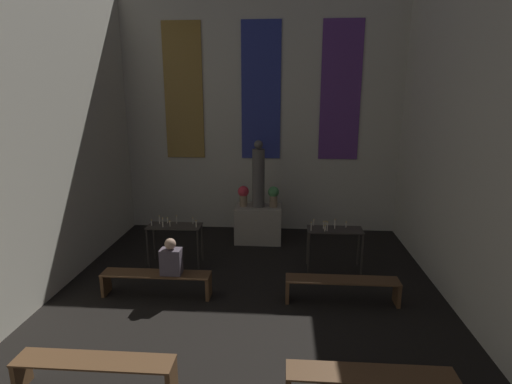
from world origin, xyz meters
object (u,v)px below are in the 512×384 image
statue (258,176)px  flower_vase_left (243,195)px  flower_vase_right (273,195)px  pew_back_left (156,279)px  candle_rack_right (334,235)px  altar (258,224)px  candle_rack_left (175,231)px  pew_second_right (370,382)px  person_seated (171,259)px  pew_second_left (95,368)px  pew_back_right (342,285)px

statue → flower_vase_left: (-0.36, 0.00, -0.46)m
flower_vase_right → pew_back_left: flower_vase_right is taller
flower_vase_left → candle_rack_right: flower_vase_left is taller
candle_rack_right → pew_back_left: bearing=-157.5°
statue → flower_vase_left: statue is taller
altar → statue: 1.18m
altar → candle_rack_left: candle_rack_left is taller
candle_rack_left → candle_rack_right: size_ratio=1.00×
flower_vase_right → pew_back_left: bearing=-124.9°
altar → flower_vase_right: size_ratio=2.23×
pew_second_right → candle_rack_left: bearing=131.4°
statue → pew_back_left: statue is taller
altar → statue: (0.00, 0.00, 1.18)m
flower_vase_right → candle_rack_right: size_ratio=0.45×
pew_second_right → person_seated: person_seated is taller
statue → candle_rack_left: statue is taller
person_seated → candle_rack_right: bearing=24.4°
person_seated → flower_vase_left: bearing=71.0°
statue → candle_rack_left: (-1.64, -1.49, -0.89)m
candle_rack_left → pew_second_right: candle_rack_left is taller
altar → person_seated: bearing=-115.2°
flower_vase_right → pew_second_right: size_ratio=0.26×
pew_second_left → pew_second_right: size_ratio=1.00×
flower_vase_right → altar: bearing=180.0°
flower_vase_right → candle_rack_left: flower_vase_right is taller
candle_rack_left → altar: bearing=42.2°
flower_vase_left → pew_back_left: 3.22m
flower_vase_left → candle_rack_right: size_ratio=0.45×
altar → statue: size_ratio=0.70×
pew_back_right → person_seated: bearing=180.0°
person_seated → flower_vase_right: bearing=59.1°
flower_vase_right → pew_second_left: flower_vase_right is taller
candle_rack_right → person_seated: size_ratio=1.69×
pew_second_right → statue: bearing=107.4°
flower_vase_left → candle_rack_right: bearing=-36.8°
flower_vase_right → candle_rack_right: 2.01m
flower_vase_right → pew_back_left: (-1.98, -2.84, -0.85)m
pew_back_right → candle_rack_left: bearing=157.6°
flower_vase_right → pew_second_left: size_ratio=0.26×
candle_rack_left → statue: bearing=42.2°
pew_second_left → flower_vase_left: bearing=76.3°
flower_vase_left → pew_second_right: bearing=-69.1°
pew_back_left → pew_back_right: same height
altar → pew_second_right: bearing=-72.6°
candle_rack_left → pew_back_left: 1.41m
candle_rack_left → person_seated: bearing=-77.2°
candle_rack_right → pew_second_right: bearing=-90.2°
pew_second_right → pew_back_left: size_ratio=1.00×
pew_back_left → pew_back_right: 3.25m
pew_back_left → flower_vase_left: bearing=66.0°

